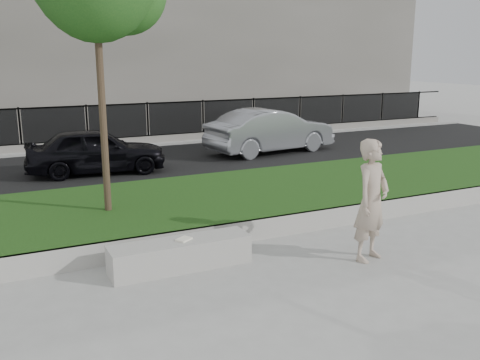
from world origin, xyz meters
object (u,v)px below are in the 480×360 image
man (372,201)px  book (184,239)px  car_silver (271,131)px  stone_bench (181,254)px  car_dark (96,150)px

man → book: bearing=140.4°
book → car_silver: car_silver is taller
stone_bench → man: 3.23m
stone_bench → car_silver: (6.19, 8.23, 0.55)m
stone_bench → car_silver: 10.31m
man → book: man is taller
car_dark → car_silver: 6.07m
book → car_dark: car_dark is taller
man → book: (-2.91, 1.00, -0.54)m
car_silver → book: bearing=135.1°
stone_bench → book: 0.25m
stone_bench → man: size_ratio=1.12×
car_dark → man: bearing=-155.7°
man → book: size_ratio=8.48×
car_silver → man: bearing=152.5°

